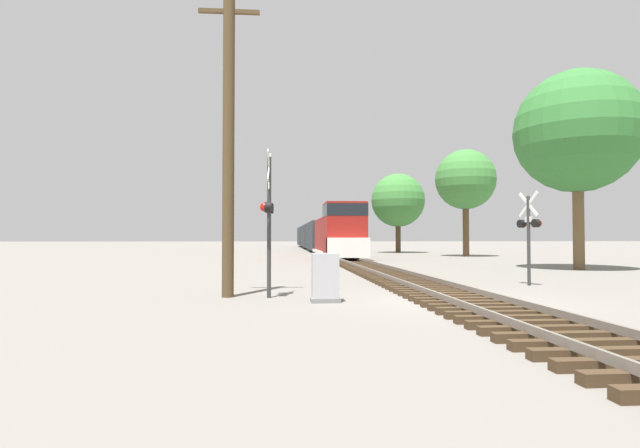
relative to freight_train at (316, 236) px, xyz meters
name	(u,v)px	position (x,y,z in m)	size (l,w,h in m)	color
ground_plane	(459,302)	(0.00, -53.09, -1.88)	(400.00, 400.00, 0.00)	slate
rail_track_bed	(459,297)	(0.00, -53.09, -1.74)	(2.60, 160.00, 0.31)	#42301E
freight_train	(316,236)	(0.00, 0.00, 0.00)	(3.02, 65.11, 4.34)	maroon
crossing_signal_near	(268,212)	(-5.16, -51.72, 0.59)	(0.38, 1.01, 4.25)	#333333
crossing_signal_far	(529,229)	(4.21, -48.78, 0.18)	(0.56, 1.01, 3.41)	#333333
relay_cabinet	(325,278)	(-3.60, -52.80, -1.23)	(0.78, 0.60, 1.31)	slate
utility_pole	(229,140)	(-6.34, -51.47, 2.73)	(1.80, 0.35, 9.03)	#4C3A23
tree_far_right	(577,132)	(11.26, -40.53, 5.59)	(6.63, 6.63, 10.82)	brown
tree_mid_background	(466,180)	(12.10, -21.99, 5.12)	(5.47, 5.47, 9.78)	brown
tree_deep_background	(398,200)	(8.54, -10.60, 4.06)	(6.06, 6.06, 8.99)	#473521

